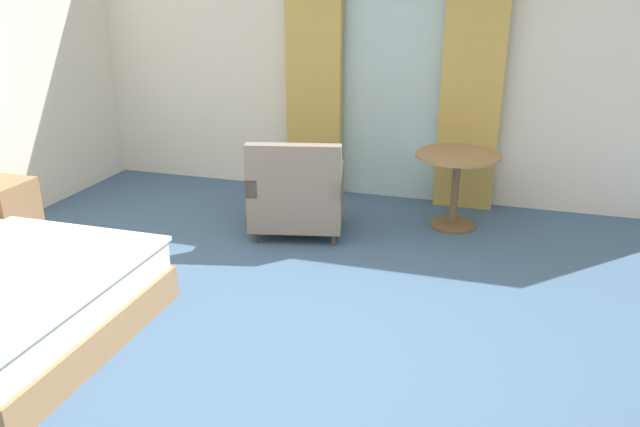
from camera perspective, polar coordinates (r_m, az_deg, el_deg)
The scene contains 8 objects.
ground at distance 3.88m, azimuth -4.28°, elevation -13.27°, with size 6.83×6.88×0.10m, color #426084.
wall_back at distance 6.33m, azimuth 6.03°, elevation 14.22°, with size 6.43×0.12×2.83m, color white.
balcony_glass_door at distance 6.25m, azimuth 6.69°, elevation 12.54°, with size 1.11×0.02×2.49m, color silver.
curtain_panel_left at distance 6.34m, azimuth -0.55°, elevation 12.83°, with size 0.57×0.10×2.50m, color tan.
curtain_panel_right at distance 6.06m, azimuth 13.89°, elevation 11.89°, with size 0.57×0.10×2.50m, color tan.
nightstand at distance 5.95m, azimuth -27.06°, elevation 0.19°, with size 0.40×0.45×0.53m.
armchair_by_window at distance 5.41m, azimuth -2.16°, elevation 1.62°, with size 0.93×0.85×0.87m.
round_cafe_table at distance 5.65m, azimuth 12.48°, elevation 3.75°, with size 0.75×0.75×0.69m.
Camera 1 is at (1.20, -2.99, 2.11)m, focal length 34.66 mm.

